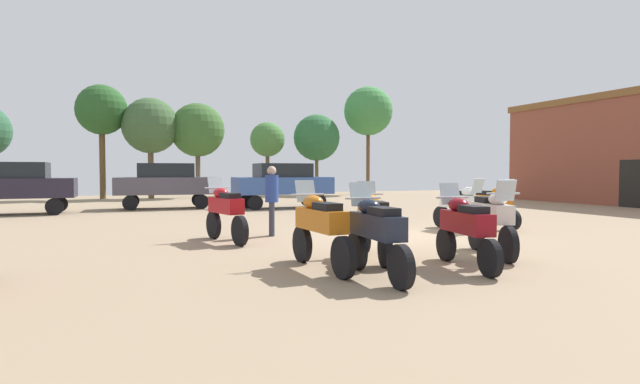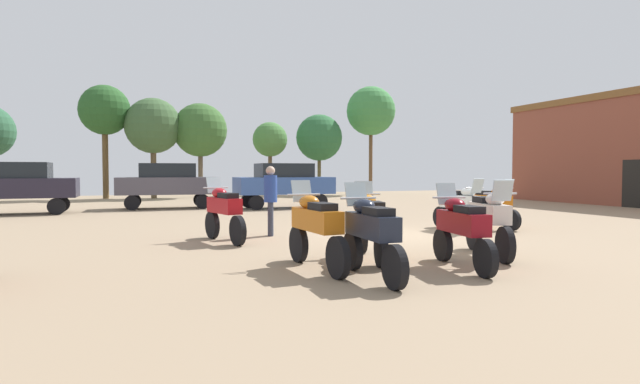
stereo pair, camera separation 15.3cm
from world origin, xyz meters
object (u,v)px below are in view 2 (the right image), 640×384
Objects in this scene: tree_4 at (371,111)px; tree_8 at (319,138)px; motorcycle_4 at (224,210)px; motorcycle_9 at (461,205)px; motorcycle_1 at (370,221)px; tree_7 at (270,140)px; tree_5 at (105,111)px; motorcycle_10 at (371,232)px; tree_1 at (200,130)px; motorcycle_2 at (462,227)px; motorcycle_8 at (491,204)px; motorcycle_7 at (316,226)px; person_1 at (271,195)px; car_3 at (284,182)px; motorcycle_5 at (489,219)px; car_1 at (16,184)px; car_2 at (168,182)px; tree_6 at (153,126)px.

tree_4 is 1.38× the size of tree_8.
motorcycle_4 reaches higher than motorcycle_9.
tree_7 is at bearing 92.93° from motorcycle_1.
tree_5 reaches higher than motorcycle_4.
tree_7 is (5.58, 27.23, 3.08)m from motorcycle_10.
tree_1 reaches higher than motorcycle_1.
tree_5 is (-5.53, 0.46, 1.04)m from tree_1.
tree_5 is at bearing 102.20° from motorcycle_10.
motorcycle_2 is 27.48m from tree_8.
motorcycle_2 is at bearing -68.59° from motorcycle_4.
motorcycle_1 is 1.03× the size of motorcycle_8.
motorcycle_10 is at bearing -115.98° from tree_4.
motorcycle_7 reaches higher than motorcycle_10.
person_1 is at bearing 118.53° from motorcycle_2.
motorcycle_8 is at bearing -96.89° from tree_8.
motorcycle_7 is 14.42m from car_3.
car_3 is (2.99, 14.96, 0.44)m from motorcycle_10.
motorcycle_4 is 21.13m from tree_1.
tree_5 is at bearing 30.42° from person_1.
motorcycle_8 is at bearing -61.94° from tree_5.
motorcycle_4 is 0.94× the size of motorcycle_7.
tree_8 is (9.06, 20.93, 2.93)m from person_1.
motorcycle_4 is 0.38× the size of tree_8.
motorcycle_4 reaches higher than motorcycle_1.
motorcycle_5 is at bearing 0.45° from motorcycle_1.
motorcycle_7 is at bearing -153.79° from car_1.
car_2 is 2.46× the size of person_1.
tree_7 is (-0.77, 22.16, 3.09)m from motorcycle_8.
motorcycle_5 is 13.91m from car_3.
motorcycle_8 is at bearing -74.55° from tree_1.
car_3 is 12.31m from tree_6.
tree_6 reaches higher than tree_8.
motorcycle_9 is at bearing -129.42° from car_1.
motorcycle_5 is 0.39× the size of tree_8.
motorcycle_4 is 0.32× the size of tree_5.
person_1 reaches higher than motorcycle_9.
tree_8 is (8.18, 24.96, 3.26)m from motorcycle_1.
motorcycle_8 is 0.98× the size of motorcycle_10.
tree_6 is at bearing 78.77° from motorcycle_4.
motorcycle_8 is 14.14m from car_2.
tree_4 is (12.92, 20.67, 4.90)m from person_1.
motorcycle_8 is (3.30, 4.03, -0.04)m from motorcycle_5.
tree_1 is at bearing 90.17° from motorcycle_10.
tree_8 is (10.87, 10.01, 2.81)m from car_2.
tree_4 reaches higher than tree_8.
tree_4 reaches higher than motorcycle_7.
tree_4 reaches higher than car_1.
tree_8 is (2.59, 21.47, 3.27)m from motorcycle_8.
motorcycle_10 is at bearing -79.46° from tree_5.
motorcycle_4 reaches higher than motorcycle_5.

